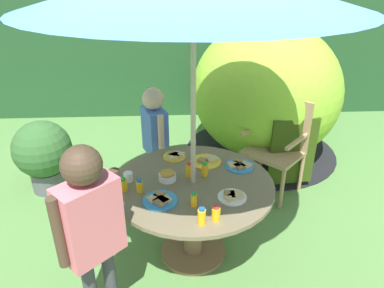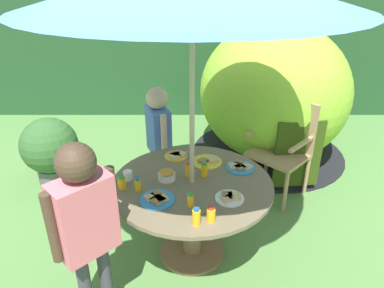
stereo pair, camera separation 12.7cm
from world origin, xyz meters
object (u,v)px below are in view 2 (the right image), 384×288
(potted_plant, at_px, (50,149))
(snack_bowl, at_px, (166,175))
(plate_mid_left, at_px, (207,161))
(juice_bottle_front_edge, at_px, (204,170))
(juice_bottle_spot_a, at_px, (138,184))
(plate_back_edge, at_px, (230,198))
(child_in_pink_shirt, at_px, (85,217))
(plate_center_back, at_px, (157,199))
(juice_bottle_far_right, at_px, (211,214))
(juice_bottle_center_front, at_px, (190,200))
(cup_near, at_px, (128,175))
(juice_bottle_near_left, at_px, (188,170))
(dome_tent, at_px, (273,92))
(juice_bottle_near_right, at_px, (122,183))
(plate_mid_right, at_px, (176,155))
(wooden_chair, at_px, (284,143))
(plate_far_left, at_px, (240,167))
(child_in_blue_shirt, at_px, (158,131))
(garden_table, at_px, (192,201))
(juice_bottle_spot_b, at_px, (196,217))

(potted_plant, bearing_deg, snack_bowl, -37.51)
(plate_mid_left, distance_m, juice_bottle_front_edge, 0.22)
(juice_bottle_spot_a, bearing_deg, plate_back_edge, -9.71)
(child_in_pink_shirt, relative_size, plate_center_back, 5.41)
(juice_bottle_far_right, bearing_deg, juice_bottle_center_front, 130.55)
(snack_bowl, height_order, cup_near, snack_bowl)
(snack_bowl, relative_size, juice_bottle_near_left, 1.14)
(dome_tent, height_order, cup_near, dome_tent)
(cup_near, bearing_deg, juice_bottle_near_left, 5.98)
(juice_bottle_near_left, xyz_separation_m, juice_bottle_near_right, (-0.49, -0.17, -0.01))
(child_in_pink_shirt, relative_size, plate_mid_right, 6.84)
(snack_bowl, height_order, juice_bottle_front_edge, juice_bottle_front_edge)
(wooden_chair, distance_m, juice_bottle_spot_a, 1.71)
(plate_far_left, bearing_deg, juice_bottle_near_right, -162.07)
(juice_bottle_center_front, relative_size, cup_near, 1.49)
(child_in_blue_shirt, bearing_deg, juice_bottle_spot_a, -26.31)
(garden_table, distance_m, potted_plant, 1.83)
(juice_bottle_near_right, bearing_deg, plate_center_back, -29.18)
(child_in_blue_shirt, height_order, plate_back_edge, child_in_blue_shirt)
(plate_back_edge, height_order, juice_bottle_spot_b, juice_bottle_spot_b)
(potted_plant, bearing_deg, juice_bottle_near_right, -48.84)
(wooden_chair, distance_m, plate_back_edge, 1.37)
(dome_tent, bearing_deg, child_in_pink_shirt, -130.26)
(juice_bottle_spot_b, relative_size, cup_near, 1.72)
(juice_bottle_front_edge, relative_size, juice_bottle_spot_b, 0.94)
(snack_bowl, xyz_separation_m, juice_bottle_spot_a, (-0.20, -0.15, 0.01))
(wooden_chair, distance_m, juice_bottle_far_right, 1.64)
(wooden_chair, height_order, plate_far_left, wooden_chair)
(child_in_pink_shirt, bearing_deg, juice_bottle_front_edge, 0.06)
(plate_mid_right, distance_m, juice_bottle_near_right, 0.61)
(juice_bottle_front_edge, bearing_deg, juice_bottle_near_left, -178.74)
(garden_table, bearing_deg, snack_bowl, 167.30)
(child_in_blue_shirt, height_order, plate_center_back, child_in_blue_shirt)
(garden_table, xyz_separation_m, juice_bottle_near_right, (-0.51, -0.08, 0.23))
(garden_table, distance_m, child_in_pink_shirt, 0.93)
(potted_plant, height_order, plate_back_edge, potted_plant)
(juice_bottle_near_right, height_order, juice_bottle_center_front, juice_bottle_center_front)
(juice_bottle_near_right, relative_size, juice_bottle_far_right, 0.96)
(wooden_chair, xyz_separation_m, plate_mid_left, (-0.81, -0.66, 0.15))
(plate_back_edge, xyz_separation_m, juice_bottle_near_left, (-0.29, 0.31, 0.04))
(child_in_blue_shirt, height_order, plate_mid_right, child_in_blue_shirt)
(plate_center_back, xyz_separation_m, juice_bottle_near_right, (-0.27, 0.15, 0.04))
(juice_bottle_spot_a, height_order, cup_near, juice_bottle_spot_a)
(potted_plant, relative_size, juice_bottle_near_left, 6.57)
(child_in_pink_shirt, xyz_separation_m, juice_bottle_center_front, (0.62, 0.31, -0.10))
(plate_mid_left, bearing_deg, garden_table, -112.67)
(juice_bottle_spot_b, bearing_deg, wooden_chair, 57.90)
(garden_table, height_order, juice_bottle_center_front, juice_bottle_center_front)
(dome_tent, distance_m, child_in_blue_shirt, 1.64)
(juice_bottle_near_left, bearing_deg, juice_bottle_spot_b, -84.62)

